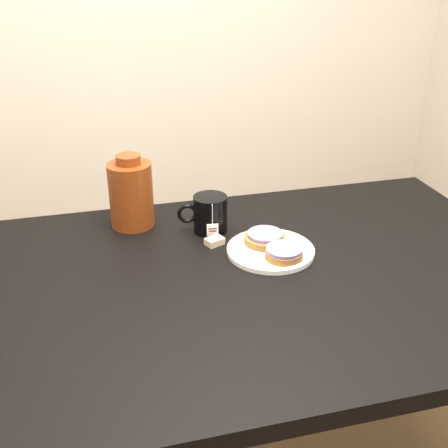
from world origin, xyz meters
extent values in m
cube|color=black|center=(0.00, 0.00, 0.73)|extent=(1.40, 0.90, 0.04)
cylinder|color=black|center=(-0.64, 0.39, 0.35)|extent=(0.06, 0.06, 0.71)
cylinder|color=black|center=(0.64, 0.39, 0.35)|extent=(0.06, 0.06, 0.71)
cylinder|color=white|center=(0.07, 0.09, 0.76)|extent=(0.22, 0.22, 0.01)
torus|color=white|center=(0.07, 0.09, 0.76)|extent=(0.21, 0.21, 0.01)
cylinder|color=brown|center=(0.07, 0.12, 0.77)|extent=(0.15, 0.15, 0.02)
cylinder|color=gray|center=(0.07, 0.12, 0.78)|extent=(0.12, 0.12, 0.01)
cylinder|color=brown|center=(0.08, 0.03, 0.77)|extent=(0.10, 0.10, 0.02)
cylinder|color=gray|center=(0.08, 0.03, 0.78)|extent=(0.09, 0.09, 0.01)
cylinder|color=black|center=(-0.05, 0.24, 0.80)|extent=(0.10, 0.10, 0.10)
cylinder|color=black|center=(-0.05, 0.24, 0.84)|extent=(0.08, 0.08, 0.00)
torus|color=black|center=(-0.11, 0.25, 0.81)|extent=(0.06, 0.02, 0.06)
cylinder|color=beige|center=(-0.05, 0.19, 0.82)|extent=(0.00, 0.00, 0.06)
cube|color=white|center=(-0.05, 0.19, 0.78)|extent=(0.03, 0.01, 0.03)
cube|color=#C6B793|center=(-0.06, 0.16, 0.76)|extent=(0.05, 0.05, 0.02)
cylinder|color=#551E0B|center=(-0.25, 0.33, 0.84)|extent=(0.15, 0.15, 0.18)
cylinder|color=#551E0B|center=(-0.25, 0.33, 0.94)|extent=(0.06, 0.06, 0.02)
camera|label=1|loc=(-0.35, -1.07, 1.44)|focal=45.00mm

